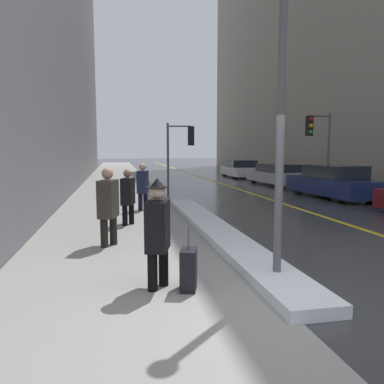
# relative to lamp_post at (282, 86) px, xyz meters

# --- Properties ---
(ground_plane) EXTENTS (160.00, 160.00, 0.00)m
(ground_plane) POSITION_rel_lamp_post_xyz_m (-0.28, -0.91, -2.90)
(ground_plane) COLOR #38383A
(sidewalk_slab) EXTENTS (4.00, 80.00, 0.01)m
(sidewalk_slab) POSITION_rel_lamp_post_xyz_m (-2.28, 14.09, -2.90)
(sidewalk_slab) COLOR gray
(sidewalk_slab) RESTS_ON ground
(road_centre_stripe) EXTENTS (0.16, 80.00, 0.00)m
(road_centre_stripe) POSITION_rel_lamp_post_xyz_m (3.72, 14.09, -2.90)
(road_centre_stripe) COLOR gold
(road_centre_stripe) RESTS_ON ground
(snow_bank_curb) EXTENTS (0.80, 9.64, 0.17)m
(snow_bank_curb) POSITION_rel_lamp_post_xyz_m (-0.04, 3.47, -2.82)
(snow_bank_curb) COLOR white
(snow_bank_curb) RESTS_ON ground
(lamp_post) EXTENTS (0.28, 0.28, 4.84)m
(lamp_post) POSITION_rel_lamp_post_xyz_m (0.00, 0.00, 0.00)
(lamp_post) COLOR #515156
(lamp_post) RESTS_ON ground
(traffic_light_near) EXTENTS (1.31, 0.33, 3.24)m
(traffic_light_near) POSITION_rel_lamp_post_xyz_m (0.79, 12.49, -0.57)
(traffic_light_near) COLOR #515156
(traffic_light_near) RESTS_ON ground
(traffic_light_far) EXTENTS (1.31, 0.39, 3.68)m
(traffic_light_far) POSITION_rel_lamp_post_xyz_m (6.78, 10.79, -0.24)
(traffic_light_far) COLOR #515156
(traffic_light_far) RESTS_ON ground
(pedestrian_nearside) EXTENTS (0.42, 0.56, 1.61)m
(pedestrian_nearside) POSITION_rel_lamp_post_xyz_m (-1.79, 0.09, -2.02)
(pedestrian_nearside) COLOR black
(pedestrian_nearside) RESTS_ON ground
(pedestrian_trailing) EXTENTS (0.45, 0.60, 1.64)m
(pedestrian_trailing) POSITION_rel_lamp_post_xyz_m (-2.53, 2.67, -1.99)
(pedestrian_trailing) COLOR black
(pedestrian_trailing) RESTS_ON ground
(pedestrian_with_shoulder_bag) EXTENTS (0.41, 0.72, 1.49)m
(pedestrian_with_shoulder_bag) POSITION_rel_lamp_post_xyz_m (-2.06, 4.82, -2.08)
(pedestrian_with_shoulder_bag) COLOR black
(pedestrian_with_shoulder_bag) RESTS_ON ground
(pedestrian_in_glasses) EXTENTS (0.43, 0.57, 1.56)m
(pedestrian_in_glasses) POSITION_rel_lamp_post_xyz_m (-1.51, 7.12, -2.04)
(pedestrian_in_glasses) COLOR black
(pedestrian_in_glasses) RESTS_ON ground
(parked_car_navy) EXTENTS (2.00, 4.69, 1.36)m
(parked_car_navy) POSITION_rel_lamp_post_xyz_m (6.50, 8.92, -2.26)
(parked_car_navy) COLOR navy
(parked_car_navy) RESTS_ON ground
(parked_car_silver) EXTENTS (2.10, 4.79, 1.19)m
(parked_car_silver) POSITION_rel_lamp_post_xyz_m (6.65, 14.73, -2.33)
(parked_car_silver) COLOR #B2B2B7
(parked_car_silver) RESTS_ON ground
(parked_car_white) EXTENTS (2.02, 4.53, 1.23)m
(parked_car_white) POSITION_rel_lamp_post_xyz_m (6.56, 20.93, -2.32)
(parked_car_white) COLOR silver
(parked_car_white) RESTS_ON ground
(rolling_suitcase) EXTENTS (0.31, 0.41, 0.95)m
(rolling_suitcase) POSITION_rel_lamp_post_xyz_m (-1.37, -0.06, -2.60)
(rolling_suitcase) COLOR black
(rolling_suitcase) RESTS_ON ground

